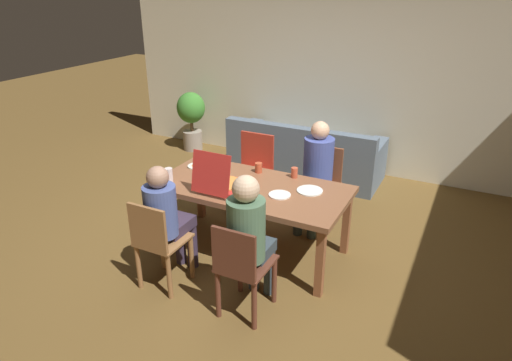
# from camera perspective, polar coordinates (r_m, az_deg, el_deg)

# --- Properties ---
(ground_plane) EXTENTS (20.00, 20.00, 0.00)m
(ground_plane) POSITION_cam_1_polar(r_m,az_deg,el_deg) (4.84, -0.54, -8.60)
(ground_plane) COLOR brown
(back_wall) EXTENTS (6.76, 0.12, 2.89)m
(back_wall) POSITION_cam_1_polar(r_m,az_deg,el_deg) (6.68, 10.30, 13.58)
(back_wall) COLOR beige
(back_wall) RESTS_ON ground
(dining_table) EXTENTS (1.90, 0.94, 0.73)m
(dining_table) POSITION_cam_1_polar(r_m,az_deg,el_deg) (4.52, -0.57, -1.52)
(dining_table) COLOR brown
(dining_table) RESTS_ON ground
(chair_0) EXTENTS (0.40, 0.41, 0.88)m
(chair_0) POSITION_cam_1_polar(r_m,az_deg,el_deg) (4.15, -12.11, -7.56)
(chair_0) COLOR olive
(chair_0) RESTS_ON ground
(person_0) EXTENTS (0.29, 0.53, 1.17)m
(person_0) POSITION_cam_1_polar(r_m,az_deg,el_deg) (4.15, -11.08, -4.22)
(person_0) COLOR #372B3E
(person_0) RESTS_ON ground
(chair_1) EXTENTS (0.40, 0.45, 0.87)m
(chair_1) POSITION_cam_1_polar(r_m,az_deg,el_deg) (3.75, -1.78, -10.81)
(chair_1) COLOR brown
(chair_1) RESTS_ON ground
(person_1) EXTENTS (0.31, 0.49, 1.24)m
(person_1) POSITION_cam_1_polar(r_m,az_deg,el_deg) (3.71, -0.85, -6.46)
(person_1) COLOR #323E45
(person_1) RESTS_ON ground
(chair_2) EXTENTS (0.46, 0.43, 0.87)m
(chair_2) POSITION_cam_1_polar(r_m,az_deg,el_deg) (5.24, 7.93, -0.08)
(chair_2) COLOR brown
(chair_2) RESTS_ON ground
(person_2) EXTENTS (0.33, 0.55, 1.21)m
(person_2) POSITION_cam_1_polar(r_m,az_deg,el_deg) (5.03, 7.51, 1.59)
(person_2) COLOR #32403D
(person_2) RESTS_ON ground
(chair_3) EXTENTS (0.45, 0.44, 0.91)m
(chair_3) POSITION_cam_1_polar(r_m,az_deg,el_deg) (5.52, -0.39, 1.44)
(chair_3) COLOR #B43524
(chair_3) RESTS_ON ground
(pizza_box_0) EXTENTS (0.40, 0.48, 0.42)m
(pizza_box_0) POSITION_cam_1_polar(r_m,az_deg,el_deg) (4.44, -4.22, -0.29)
(pizza_box_0) COLOR red
(pizza_box_0) RESTS_ON dining_table
(plate_0) EXTENTS (0.25, 0.25, 0.01)m
(plate_0) POSITION_cam_1_polar(r_m,az_deg,el_deg) (4.41, 6.71, -1.25)
(plate_0) COLOR white
(plate_0) RESTS_ON dining_table
(plate_1) EXTENTS (0.21, 0.21, 0.01)m
(plate_1) POSITION_cam_1_polar(r_m,az_deg,el_deg) (4.30, 2.97, -1.80)
(plate_1) COLOR white
(plate_1) RESTS_ON dining_table
(plate_2) EXTENTS (0.21, 0.21, 0.03)m
(plate_2) POSITION_cam_1_polar(r_m,az_deg,el_deg) (4.99, -7.34, 1.85)
(plate_2) COLOR white
(plate_2) RESTS_ON dining_table
(drinking_glass_0) EXTENTS (0.08, 0.08, 0.14)m
(drinking_glass_0) POSITION_cam_1_polar(r_m,az_deg,el_deg) (4.64, -10.80, 0.68)
(drinking_glass_0) COLOR silver
(drinking_glass_0) RESTS_ON dining_table
(drinking_glass_1) EXTENTS (0.07, 0.07, 0.11)m
(drinking_glass_1) POSITION_cam_1_polar(r_m,az_deg,el_deg) (4.68, 4.81, 0.98)
(drinking_glass_1) COLOR #BD4F34
(drinking_glass_1) RESTS_ON dining_table
(drinking_glass_2) EXTENTS (0.08, 0.08, 0.10)m
(drinking_glass_2) POSITION_cam_1_polar(r_m,az_deg,el_deg) (4.79, 0.32, 1.61)
(drinking_glass_2) COLOR #B8492C
(drinking_glass_2) RESTS_ON dining_table
(couch) EXTENTS (2.12, 0.84, 0.80)m
(couch) POSITION_cam_1_polar(r_m,az_deg,el_deg) (6.51, 6.04, 2.95)
(couch) COLOR slate
(couch) RESTS_ON ground
(potted_plant) EXTENTS (0.45, 0.45, 0.95)m
(potted_plant) POSITION_cam_1_polar(r_m,az_deg,el_deg) (7.50, -8.06, 8.03)
(potted_plant) COLOR gray
(potted_plant) RESTS_ON ground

